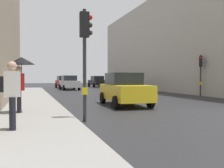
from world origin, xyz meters
name	(u,v)px	position (x,y,z in m)	size (l,w,h in m)	color
ground_plane	(218,114)	(0.00, 0.00, 0.00)	(120.00, 120.00, 0.00)	#28282B
sidewalk_kerb	(33,103)	(-7.21, 6.00, 0.08)	(2.58, 40.00, 0.16)	gray
building_facade_right	(197,46)	(11.92, 16.54, 5.36)	(12.00, 34.18, 10.72)	#B2ADA3
traffic_light_near_left	(85,44)	(-5.59, 0.06, 2.63)	(0.43, 0.24, 3.82)	#2D2D2D
traffic_light_mid_street	(201,68)	(5.60, 8.08, 2.30)	(0.38, 0.44, 3.33)	#2D2D2D
car_white_compact	(125,83)	(2.48, 16.64, 0.88)	(2.22, 4.30, 1.76)	silver
car_yellow_taxi	(124,89)	(-2.53, 4.18, 0.88)	(2.19, 4.29, 1.76)	yellow
car_red_sedan	(64,82)	(-2.66, 27.79, 0.88)	(2.28, 4.33, 1.76)	red
car_dark_suv	(97,82)	(2.72, 29.22, 0.88)	(2.17, 4.28, 1.76)	black
car_silver_hatchback	(69,83)	(-2.78, 21.97, 0.88)	(2.18, 4.28, 1.76)	#BCBCC1
pedestrian_with_umbrella	(21,69)	(-7.71, 1.95, 1.84)	(1.00, 1.00, 2.14)	black
pedestrian_with_black_backpack	(10,91)	(-7.86, -1.29, 1.16)	(0.61, 0.36, 1.77)	black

